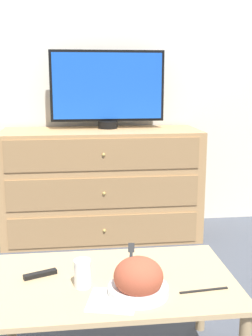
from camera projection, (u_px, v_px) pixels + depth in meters
name	position (u px, v px, depth m)	size (l,w,h in m)	color
ground_plane	(86.00, 223.00, 3.60)	(12.00, 12.00, 0.00)	#474C56
wall_back	(82.00, 67.00, 3.35)	(12.00, 0.05, 2.60)	silver
dresser	(102.00, 184.00, 3.23)	(1.48, 0.55, 0.83)	tan
tv	(107.00, 88.00, 3.18)	(0.86, 0.15, 0.59)	black
coffee_table	(113.00, 292.00, 1.70)	(0.98, 0.60, 0.42)	tan
takeout_bowl	(138.00, 280.00, 1.56)	(0.23, 0.23, 0.18)	silver
drink_cup	(83.00, 275.00, 1.62)	(0.07, 0.07, 0.11)	beige
napkin	(112.00, 301.00, 1.52)	(0.21, 0.21, 0.00)	silver
knife	(204.00, 290.00, 1.59)	(0.19, 0.03, 0.01)	black
remote_control	(40.00, 274.00, 1.71)	(0.14, 0.08, 0.02)	black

